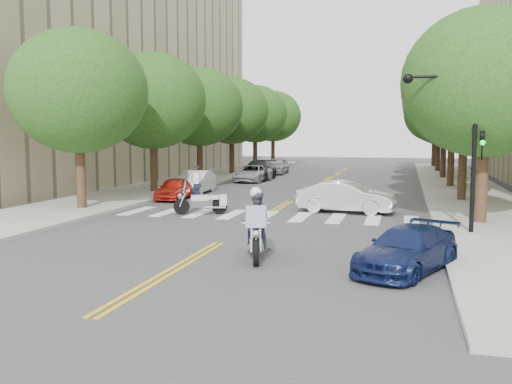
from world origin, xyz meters
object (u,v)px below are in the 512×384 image
(officer_standing, at_px, (197,191))
(sedan_blue, at_px, (407,249))
(motorcycle_parked, at_px, (205,202))
(motorcycle_police, at_px, (256,227))
(convertible, at_px, (346,197))

(officer_standing, relative_size, sedan_blue, 0.40)
(motorcycle_parked, height_order, officer_standing, officer_standing)
(motorcycle_parked, bearing_deg, officer_standing, 6.83)
(motorcycle_police, distance_m, motorcycle_parked, 9.39)
(sedan_blue, bearing_deg, officer_standing, 155.85)
(motorcycle_parked, height_order, sedan_blue, motorcycle_parked)
(convertible, bearing_deg, sedan_blue, -159.37)
(motorcycle_parked, xyz_separation_m, convertible, (6.08, 2.04, 0.18))
(motorcycle_police, distance_m, officer_standing, 11.84)
(motorcycle_parked, bearing_deg, motorcycle_police, -173.63)
(sedan_blue, bearing_deg, motorcycle_parked, 158.44)
(officer_standing, bearing_deg, motorcycle_police, -38.79)
(motorcycle_police, relative_size, sedan_blue, 0.62)
(motorcycle_parked, xyz_separation_m, officer_standing, (-1.20, 2.15, 0.27))
(motorcycle_parked, height_order, convertible, motorcycle_parked)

